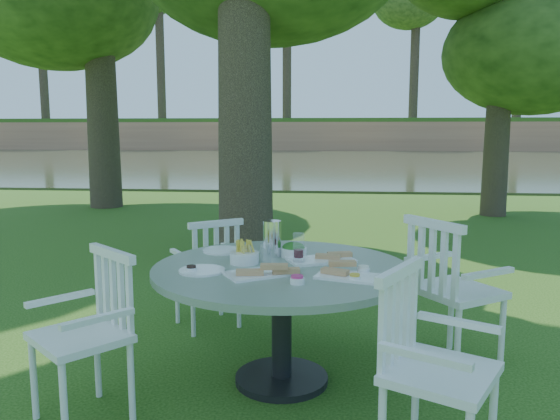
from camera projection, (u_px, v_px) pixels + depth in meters
The scene contains 9 objects.
ground at pixel (278, 316), 4.48m from camera, with size 140.00×140.00×0.00m, color #1B400D.
table at pixel (282, 286), 3.22m from camera, with size 1.51×1.51×0.72m.
chair_ne at pixel (445, 282), 3.40m from camera, with size 0.65×0.66×0.97m.
chair_nw at pixel (211, 265), 4.12m from camera, with size 0.58×0.58×0.85m.
chair_sw at pixel (96, 321), 2.84m from camera, with size 0.61×0.61×0.88m.
chair_se at pixel (421, 354), 2.39m from camera, with size 0.60×0.61×0.91m.
tableware at pixel (274, 255), 3.28m from camera, with size 1.16×0.89×0.23m.
river at pixel (326, 162), 27.13m from camera, with size 100.00×28.00×0.12m, color #2E361F.
far_bank at pixel (334, 59), 43.91m from camera, with size 100.00×18.00×15.20m.
Camera 1 is at (0.45, -4.28, 1.50)m, focal length 35.00 mm.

